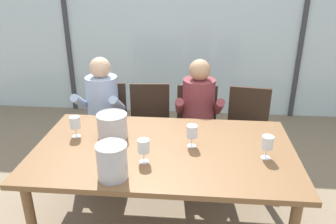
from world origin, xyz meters
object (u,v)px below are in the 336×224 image
ice_bucket_primary (112,161)px  chair_near_curtain (106,119)px  ice_bucket_secondary (112,125)px  wine_glass_near_bucket (267,143)px  person_pale_blue_shirt (101,109)px  wine_glass_center_pour (144,147)px  chair_left_of_center (150,120)px  chair_center (196,121)px  wine_glass_by_right_taster (192,132)px  dining_table (164,156)px  person_maroon_top (199,112)px  wine_glass_by_left_taster (75,123)px  chair_right_of_center (247,124)px

ice_bucket_primary → chair_near_curtain: bearing=107.0°
ice_bucket_secondary → wine_glass_near_bucket: bearing=-10.9°
person_pale_blue_shirt → wine_glass_center_pour: bearing=-57.0°
chair_left_of_center → chair_center: size_ratio=1.00×
wine_glass_center_pour → wine_glass_by_right_taster: bearing=38.0°
dining_table → ice_bucket_secondary: bearing=161.0°
person_maroon_top → wine_glass_center_pour: bearing=-112.6°
chair_near_curtain → wine_glass_by_left_taster: wine_glass_by_left_taster is taller
chair_left_of_center → person_pale_blue_shirt: 0.53m
chair_left_of_center → wine_glass_by_left_taster: 1.05m
ice_bucket_secondary → wine_glass_center_pour: size_ratio=1.42×
chair_right_of_center → wine_glass_center_pour: size_ratio=5.03×
chair_center → ice_bucket_primary: (-0.54, -1.41, 0.35)m
chair_near_curtain → chair_left_of_center: (0.46, 0.02, 0.00)m
person_maroon_top → wine_glass_near_bucket: 1.05m
ice_bucket_secondary → wine_glass_by_right_taster: size_ratio=1.42×
chair_near_curtain → chair_center: size_ratio=1.00×
person_maroon_top → wine_glass_center_pour: 1.13m
chair_center → wine_glass_by_left_taster: 1.34m
chair_near_curtain → person_pale_blue_shirt: (-0.01, -0.14, 0.17)m
dining_table → person_pale_blue_shirt: size_ratio=1.65×
chair_near_curtain → wine_glass_near_bucket: bearing=-42.2°
person_pale_blue_shirt → person_maroon_top: same height
ice_bucket_secondary → wine_glass_near_bucket: 1.20m
person_pale_blue_shirt → wine_glass_near_bucket: (1.47, -0.92, 0.17)m
chair_right_of_center → wine_glass_by_right_taster: size_ratio=5.03×
chair_near_curtain → wine_glass_by_left_taster: bearing=-97.1°
wine_glass_by_left_taster → person_pale_blue_shirt: bearing=89.9°
chair_near_curtain → chair_left_of_center: same height
chair_left_of_center → person_pale_blue_shirt: person_pale_blue_shirt is taller
chair_center → wine_glass_near_bucket: 1.23m
chair_center → chair_near_curtain: bearing=-179.9°
wine_glass_by_left_taster → wine_glass_center_pour: bearing=-29.2°
person_maroon_top → wine_glass_near_bucket: size_ratio=6.87×
dining_table → chair_right_of_center: chair_right_of_center is taller
ice_bucket_primary → wine_glass_near_bucket: ice_bucket_primary is taller
person_maroon_top → wine_glass_by_left_taster: person_maroon_top is taller
chair_left_of_center → person_pale_blue_shirt: bearing=-166.1°
chair_near_curtain → wine_glass_center_pour: size_ratio=5.03×
chair_center → wine_glass_center_pour: wine_glass_center_pour is taller
chair_left_of_center → ice_bucket_primary: 1.46m
person_maroon_top → wine_glass_by_right_taster: person_maroon_top is taller
chair_center → wine_glass_by_right_taster: bearing=-92.9°
chair_near_curtain → wine_glass_near_bucket: 1.83m
chair_center → person_pale_blue_shirt: person_pale_blue_shirt is taller
chair_left_of_center → wine_glass_center_pour: 1.26m
person_pale_blue_shirt → wine_glass_center_pour: 1.22m
chair_right_of_center → wine_glass_near_bucket: 1.10m
person_maroon_top → wine_glass_center_pour: (-0.38, -1.05, 0.17)m
wine_glass_near_bucket → wine_glass_center_pour: size_ratio=1.00×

